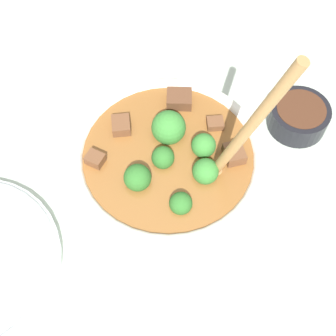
# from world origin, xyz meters

# --- Properties ---
(ground_plane) EXTENTS (4.00, 4.00, 0.00)m
(ground_plane) POSITION_xyz_m (0.00, 0.00, 0.00)
(ground_plane) COLOR #ADBCAD
(stew_bowl) EXTENTS (0.24, 0.24, 0.31)m
(stew_bowl) POSITION_xyz_m (-0.00, -0.00, 0.07)
(stew_bowl) COLOR white
(stew_bowl) RESTS_ON ground_plane
(condiment_bowl) EXTENTS (0.09, 0.09, 0.04)m
(condiment_bowl) POSITION_xyz_m (-0.10, -0.21, 0.02)
(condiment_bowl) COLOR black
(condiment_bowl) RESTS_ON ground_plane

